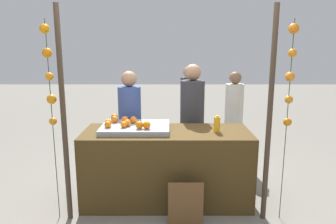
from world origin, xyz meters
The scene contains 23 objects.
ground_plane centered at (0.00, 0.00, 0.00)m, with size 24.00×24.00×0.00m, color gray.
stall_counter centered at (0.00, 0.00, 0.44)m, with size 1.99×0.77×0.89m, color #4C3819.
orange_tray centered at (-0.38, 0.05, 0.92)m, with size 0.81×0.62×0.06m, color #9EA0A5.
orange_0 centered at (-0.23, -0.13, 0.99)m, with size 0.09×0.09×0.09m, color orange.
orange_1 centered at (-0.67, 0.29, 0.99)m, with size 0.09×0.09×0.09m, color orange.
orange_2 centered at (-0.65, 0.18, 0.99)m, with size 0.08×0.08×0.08m, color orange.
orange_3 centered at (-0.47, 0.00, 0.99)m, with size 0.08×0.08×0.08m, color orange.
orange_4 centered at (-0.69, -0.07, 0.98)m, with size 0.08×0.08×0.08m, color orange.
orange_5 centered at (-0.51, 0.14, 0.99)m, with size 0.09×0.09×0.09m, color orange.
orange_6 centered at (-0.69, 0.01, 0.99)m, with size 0.08×0.08×0.08m, color orange.
orange_7 centered at (-0.41, 0.15, 0.99)m, with size 0.08×0.08×0.08m, color orange.
orange_8 centered at (-0.50, -0.07, 0.98)m, with size 0.07×0.07×0.07m, color orange.
orange_9 centered at (-0.31, -0.12, 0.99)m, with size 0.09×0.09×0.09m, color orange.
juice_bottle centered at (0.59, -0.04, 0.98)m, with size 0.07×0.07×0.20m.
chalkboard_sign centered at (0.20, -0.57, 0.24)m, with size 0.37×0.03×0.50m.
vendor_left centered at (-0.51, 0.60, 0.72)m, with size 0.31×0.31×1.55m.
vendor_right centered at (0.35, 0.64, 0.76)m, with size 0.33×0.33×1.64m.
crowd_person_0 centered at (0.40, 2.22, 0.70)m, with size 0.30×0.30×1.51m.
crowd_person_1 centered at (1.10, 1.45, 0.69)m, with size 0.30×0.30×1.47m.
canopy_post_left centered at (-1.07, -0.42, 1.15)m, with size 0.06×0.06×2.29m, color #473828.
canopy_post_right centered at (1.07, -0.42, 1.15)m, with size 0.06×0.06×2.29m, color #473828.
garland_strand_left centered at (-1.20, -0.41, 1.60)m, with size 0.12×0.11×2.15m.
garland_strand_right centered at (1.26, -0.43, 1.61)m, with size 0.10×0.10×2.15m.
Camera 1 is at (0.02, -3.66, 1.88)m, focal length 34.03 mm.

